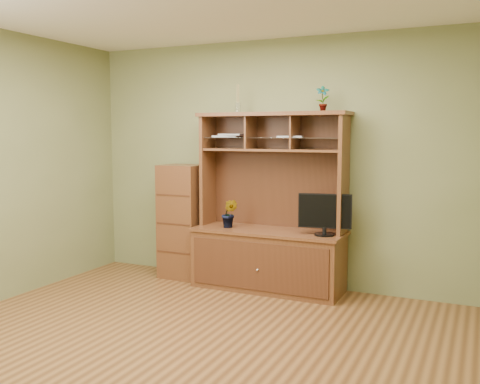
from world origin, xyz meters
The scene contains 8 objects.
room centered at (0.00, 0.00, 1.35)m, with size 4.54×4.04×2.74m.
media_hutch centered at (0.04, 1.73, 0.52)m, with size 1.66×0.61×1.90m.
monitor centered at (0.67, 1.65, 0.87)m, with size 0.53×0.21×0.42m.
orchid_plant centered at (-0.40, 1.65, 0.81)m, with size 0.17×0.14×0.31m, color #23511B.
top_plant centered at (0.58, 1.80, 2.03)m, with size 0.14×0.09×0.26m, color #316623.
reed_diffuser centered at (-0.37, 1.81, 2.02)m, with size 0.06×0.06×0.31m.
magazines centered at (-0.25, 1.80, 1.65)m, with size 1.07×0.27×0.04m.
side_cabinet centered at (-1.06, 1.77, 0.66)m, with size 0.47×0.43×1.32m.
Camera 1 is at (2.13, -3.54, 1.68)m, focal length 40.00 mm.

